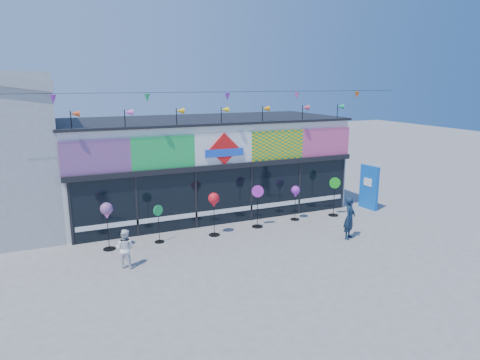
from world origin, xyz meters
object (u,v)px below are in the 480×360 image
spinner_3 (258,205)px  adult_man (350,218)px  spinner_4 (296,193)px  spinner_5 (334,196)px  spinner_2 (214,201)px  child (125,248)px  blue_sign (369,187)px  spinner_1 (159,223)px  spinner_0 (107,212)px

spinner_3 → adult_man: spinner_3 is taller
adult_man → spinner_4: bearing=69.5°
spinner_4 → spinner_5: spinner_5 is taller
spinner_2 → adult_man: spinner_2 is taller
spinner_3 → child: 5.72m
blue_sign → spinner_1: bearing=174.6°
spinner_0 → child: spinner_0 is taller
spinner_2 → adult_man: bearing=-27.4°
spinner_1 → spinner_4: spinner_4 is taller
blue_sign → spinner_2: blue_sign is taller
adult_man → child: bearing=139.8°
spinner_0 → adult_man: bearing=-16.4°
spinner_5 → spinner_1: bearing=-179.3°
spinner_5 → adult_man: spinner_5 is taller
adult_man → spinner_0: bearing=128.6°
adult_man → blue_sign: bearing=6.1°
spinner_1 → spinner_5: 7.66m
adult_man → spinner_2: bearing=117.7°
blue_sign → spinner_3: blue_sign is taller
blue_sign → spinner_4: 3.92m
blue_sign → adult_man: 4.27m
spinner_1 → spinner_3: size_ratio=0.82×
spinner_1 → blue_sign: bearing=2.1°
blue_sign → spinner_5: 2.10m
blue_sign → spinner_5: bearing=179.6°
spinner_2 → spinner_4: 3.78m
blue_sign → adult_man: bearing=-146.6°
spinner_4 → child: bearing=-164.9°
spinner_2 → spinner_4: (3.75, 0.40, -0.15)m
spinner_5 → spinner_2: bearing=-177.6°
spinner_1 → child: size_ratio=1.12×
spinner_0 → spinner_3: 5.75m
blue_sign → spinner_0: (-11.49, -0.35, 0.34)m
blue_sign → spinner_2: bearing=176.1°
spinner_0 → spinner_3: spinner_3 is taller
spinner_1 → spinner_2: 2.15m
child → spinner_3: bearing=-126.5°
spinner_1 → spinner_5: bearing=0.7°
spinner_0 → spinner_1: 1.86m
blue_sign → adult_man: blue_sign is taller
spinner_3 → spinner_0: bearing=-179.3°
spinner_5 → child: bearing=-168.8°
spinner_0 → child: size_ratio=1.36×
spinner_5 → adult_man: (-1.14, -2.53, -0.10)m
spinner_2 → spinner_4: size_ratio=1.13×
spinner_5 → spinner_3: bearing=-179.6°
spinner_3 → spinner_5: bearing=0.4°
spinner_0 → spinner_3: size_ratio=0.98×
spinner_2 → spinner_5: spinner_5 is taller
spinner_0 → spinner_4: spinner_0 is taller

